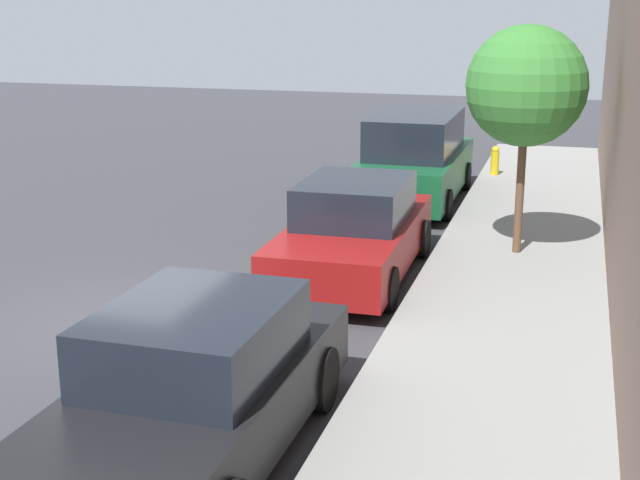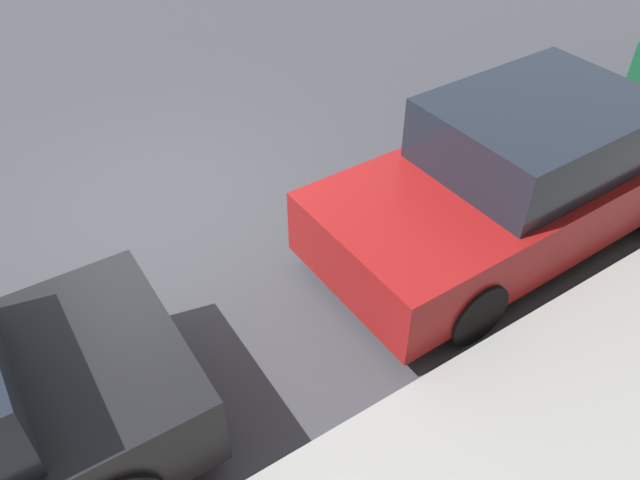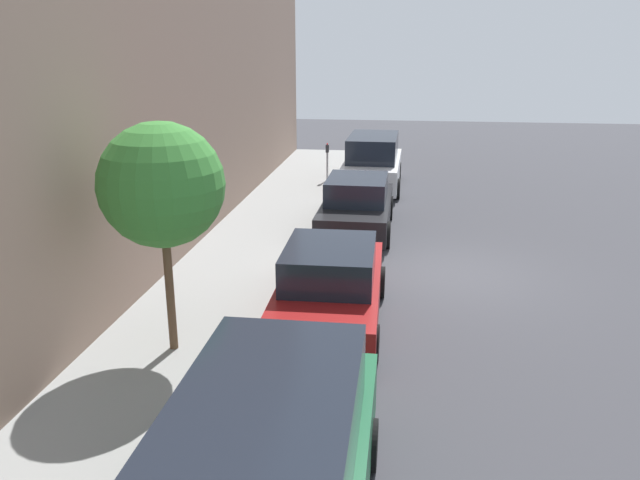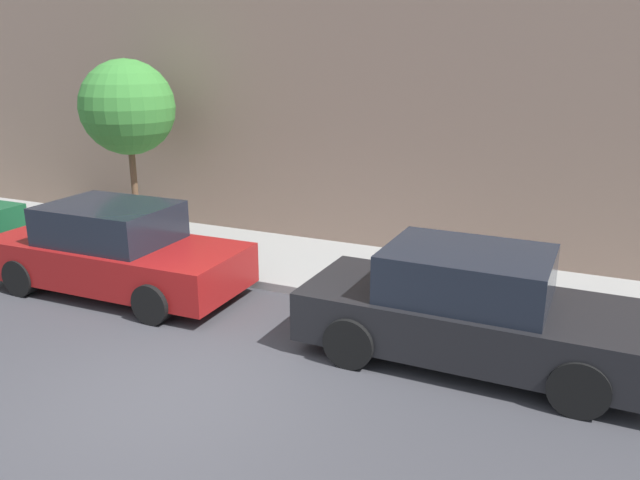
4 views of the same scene
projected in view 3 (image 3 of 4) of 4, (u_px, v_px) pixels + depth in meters
ground_plane at (452, 274)px, 14.13m from camera, size 60.00×60.00×0.00m
sidewalk at (242, 261)px, 14.73m from camera, size 2.79×32.00×0.15m
parked_minivan_nearest at (373, 163)px, 22.31m from camera, size 2.02×4.94×1.90m
parked_sedan_second at (357, 206)px, 17.10m from camera, size 1.92×4.52×1.54m
parked_sedan_third at (330, 287)px, 11.39m from camera, size 1.92×4.53×1.54m
parked_minivan_fourth at (268, 479)px, 6.06m from camera, size 2.02×4.91×1.90m
parking_meter_near at (327, 158)px, 22.83m from camera, size 0.11×0.15×1.38m
street_tree at (162, 185)px, 9.53m from camera, size 1.94×1.94×3.73m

